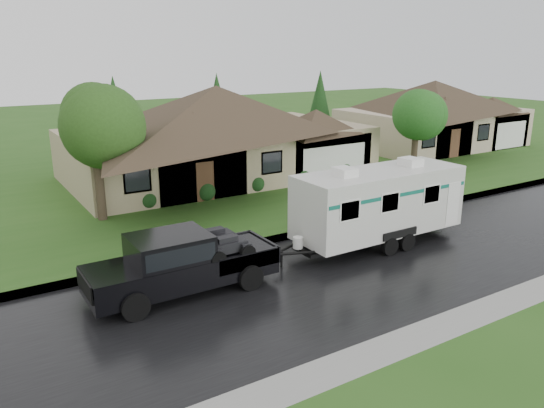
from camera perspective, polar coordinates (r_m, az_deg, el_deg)
The scene contains 11 objects.
ground at distance 21.63m, azimuth 6.16°, elevation -5.09°, with size 140.00×140.00×0.00m, color #2C581B.
road at distance 20.22m, azimuth 9.67°, elevation -6.79°, with size 140.00×8.00×0.01m, color black.
curb at distance 23.30m, azimuth 2.76°, elevation -3.23°, with size 140.00×0.50×0.15m, color gray.
lawn at distance 34.12m, azimuth -9.54°, elevation 2.88°, with size 140.00×26.00×0.15m, color #2C581B.
house_main at distance 33.39m, azimuth -5.37°, elevation 8.88°, with size 19.44×10.80×6.90m.
house_neighbor at distance 46.27m, azimuth 17.33°, elevation 9.93°, with size 15.12×9.72×6.45m.
tree_left_green at distance 25.32m, azimuth -18.62°, elevation 8.23°, with size 3.94×3.94×6.52m.
tree_right_green at distance 34.24m, azimuth 15.33°, elevation 9.06°, with size 3.26×3.26×5.39m.
shrub_row at distance 29.87m, azimuth -1.78°, elevation 2.32°, with size 13.60×1.00×1.00m.
pickup_truck at distance 17.86m, azimuth -9.96°, elevation -6.09°, with size 6.29×2.39×2.10m.
travel_trailer at distance 22.22m, azimuth 11.42°, elevation 0.28°, with size 7.76×2.73×3.48m.
Camera 1 is at (-12.59, -15.75, 7.84)m, focal length 35.00 mm.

